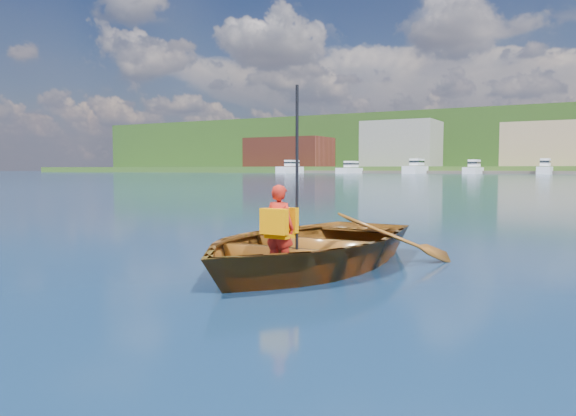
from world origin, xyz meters
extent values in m
plane|color=#0E2A47|center=(0.00, 0.00, 0.00)|extent=(600.00, 600.00, 0.00)
imported|color=brown|center=(0.27, 0.64, 0.30)|extent=(3.31, 4.51, 0.91)
imported|color=red|center=(0.38, -0.26, 0.61)|extent=(0.38, 0.26, 1.03)
cube|color=#FF9500|center=(0.37, -0.38, 0.70)|extent=(0.34, 0.11, 0.30)
cube|color=#FF9500|center=(0.38, -0.14, 0.70)|extent=(0.34, 0.09, 0.30)
cube|color=#FF9500|center=(0.38, -0.26, 0.52)|extent=(0.31, 0.23, 0.05)
cylinder|color=black|center=(0.54, -0.12, 1.19)|extent=(0.04, 0.04, 2.19)
cube|color=brown|center=(-9.57, 148.00, 0.40)|extent=(159.98, 12.58, 0.80)
cube|color=brown|center=(-90.00, 165.00, 7.00)|extent=(28.00, 16.00, 10.00)
cube|color=#9B968D|center=(-50.00, 165.00, 9.00)|extent=(22.00, 16.00, 14.00)
cube|color=tan|center=(-5.00, 165.00, 8.00)|extent=(30.00, 16.00, 12.00)
cube|color=white|center=(-77.60, 143.00, 0.87)|extent=(3.33, 11.89, 2.17)
cube|color=white|center=(-77.60, 144.19, 3.07)|extent=(2.33, 5.35, 1.80)
cube|color=black|center=(-77.60, 144.19, 3.17)|extent=(2.40, 5.59, 0.50)
cube|color=white|center=(-58.24, 143.00, 0.70)|extent=(3.41, 12.19, 1.75)
cube|color=white|center=(-58.24, 144.22, 2.65)|extent=(2.39, 5.49, 1.80)
cube|color=black|center=(-58.24, 144.22, 2.75)|extent=(2.46, 5.73, 0.50)
cube|color=white|center=(-39.13, 143.00, 0.90)|extent=(3.62, 12.93, 2.26)
cube|color=white|center=(-39.13, 144.29, 3.16)|extent=(2.53, 5.82, 1.80)
cube|color=black|center=(-39.13, 144.29, 3.26)|extent=(2.61, 6.08, 0.50)
cube|color=white|center=(-24.11, 143.00, 0.75)|extent=(3.25, 11.60, 1.88)
cube|color=white|center=(-24.11, 144.16, 2.78)|extent=(2.27, 5.22, 1.80)
cube|color=black|center=(-24.11, 144.16, 2.88)|extent=(2.34, 5.45, 0.50)
cube|color=white|center=(-7.38, 143.00, 0.82)|extent=(2.98, 10.64, 2.04)
cube|color=white|center=(-7.38, 144.06, 2.94)|extent=(2.09, 4.79, 1.80)
cube|color=black|center=(-7.38, 144.06, 3.04)|extent=(2.15, 5.00, 0.50)
cylinder|color=#382314|center=(-143.33, 274.60, 20.76)|extent=(0.80, 0.80, 3.68)
sphere|color=#29511F|center=(-143.33, 274.60, 25.66)|extent=(6.86, 6.86, 6.86)
cylinder|color=#382314|center=(-130.64, 204.95, 6.99)|extent=(0.80, 0.80, 3.99)
sphere|color=#29511F|center=(-130.64, 204.95, 12.31)|extent=(7.45, 7.45, 7.45)
cylinder|color=#382314|center=(-133.59, 279.95, 21.29)|extent=(0.80, 0.80, 2.60)
sphere|color=#29511F|center=(-133.59, 279.95, 24.77)|extent=(4.86, 4.86, 4.86)
cylinder|color=#382314|center=(-85.04, 265.78, 18.58)|extent=(0.80, 0.80, 2.86)
sphere|color=#29511F|center=(-85.04, 265.78, 22.39)|extent=(5.33, 5.33, 5.33)
camera|label=1|loc=(3.63, -5.97, 1.31)|focal=35.00mm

